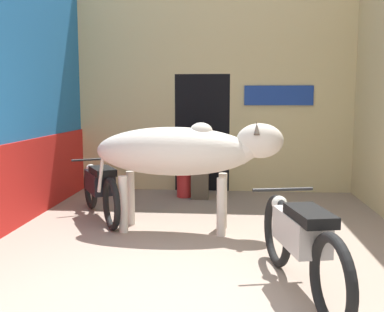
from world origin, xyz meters
TOP-DOWN VIEW (x-y plane):
  - wall_left_shopfront at (-2.50, 2.39)m, footprint 0.25×4.80m
  - wall_back_with_doorway at (-0.06, 5.02)m, footprint 4.84×0.93m
  - cow at (-0.27, 2.30)m, footprint 2.33×0.70m
  - motorcycle_near at (0.89, 0.57)m, footprint 0.63×1.93m
  - motorcycle_far at (-1.49, 2.77)m, footprint 1.00×1.69m
  - shopkeeper_seated at (-0.20, 4.20)m, footprint 0.41×0.33m
  - plastic_stool at (-0.47, 4.24)m, footprint 0.36×0.36m

SIDE VIEW (x-z plane):
  - plastic_stool at x=-0.47m, z-range 0.02..0.44m
  - motorcycle_far at x=-1.49m, z-range 0.05..0.83m
  - motorcycle_near at x=0.89m, z-range 0.06..0.86m
  - shopkeeper_seated at x=-0.20m, z-range 0.02..1.27m
  - cow at x=-0.27m, z-range 0.30..1.68m
  - wall_back_with_doorway at x=-0.06m, z-range -0.27..3.64m
  - wall_left_shopfront at x=-2.50m, z-range -0.06..3.85m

